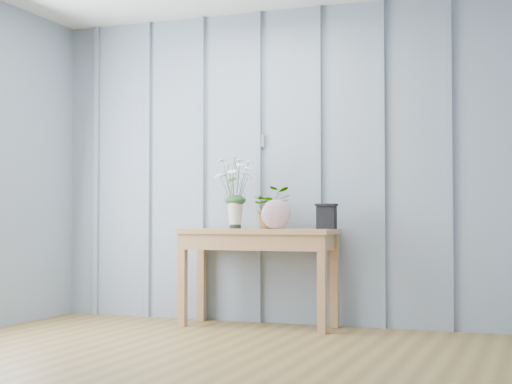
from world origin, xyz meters
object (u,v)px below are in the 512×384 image
at_px(daisy_vase, 235,183).
at_px(felt_disc_vessel, 276,214).
at_px(carved_box, 327,216).
at_px(sideboard, 258,244).

distance_m(daisy_vase, felt_disc_vessel, 0.45).
bearing_deg(carved_box, daisy_vase, -178.12).
relative_size(sideboard, felt_disc_vessel, 5.45).
bearing_deg(carved_box, felt_disc_vessel, -162.64).
bearing_deg(sideboard, daisy_vase, 174.85).
relative_size(sideboard, daisy_vase, 2.13).
relative_size(sideboard, carved_box, 6.34).
height_order(sideboard, daisy_vase, daisy_vase).
relative_size(daisy_vase, carved_box, 2.98).
bearing_deg(sideboard, felt_disc_vessel, -23.13).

